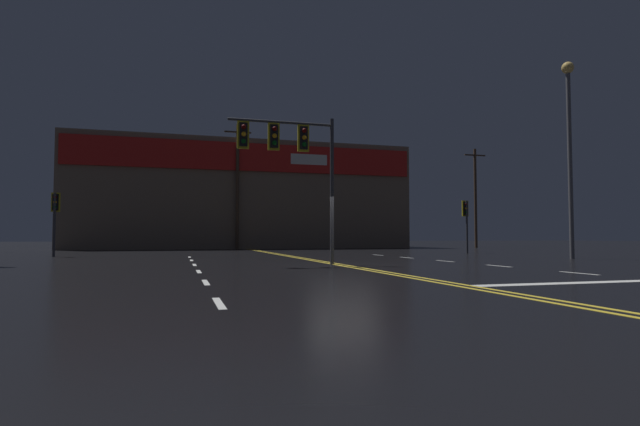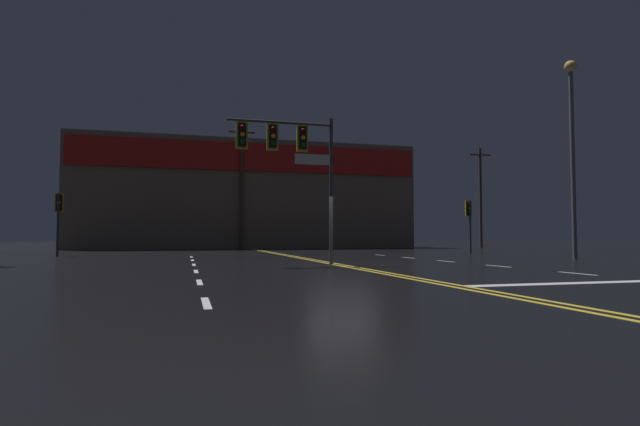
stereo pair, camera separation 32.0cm
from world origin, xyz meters
TOP-DOWN VIEW (x-y plane):
  - ground_plane at (0.00, 0.00)m, footprint 200.00×200.00m
  - road_markings at (0.97, -1.49)m, footprint 15.07×60.00m
  - traffic_signal_median at (-1.85, 0.81)m, footprint 3.92×0.36m
  - traffic_signal_corner_northeast at (11.65, 10.57)m, footprint 0.42×0.36m
  - traffic_signal_corner_northwest at (-11.70, 11.47)m, footprint 0.42×0.36m
  - streetlight_median_approach at (11.98, 2.28)m, footprint 0.56×0.56m
  - building_backdrop at (0.00, 29.36)m, footprint 29.19×10.23m
  - utility_pole_row at (-1.64, 24.06)m, footprint 43.99×0.26m

SIDE VIEW (x-z plane):
  - ground_plane at x=0.00m, z-range 0.00..0.00m
  - road_markings at x=0.97m, z-range 0.00..0.01m
  - traffic_signal_corner_northeast at x=11.65m, z-range 0.77..4.05m
  - traffic_signal_corner_northwest at x=-11.70m, z-range 0.77..4.05m
  - traffic_signal_median at x=-1.85m, z-range 1.52..6.95m
  - building_backdrop at x=0.00m, z-range 0.02..9.26m
  - utility_pole_row at x=-1.64m, z-range -0.43..11.35m
  - streetlight_median_approach at x=11.98m, z-range 1.30..10.58m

